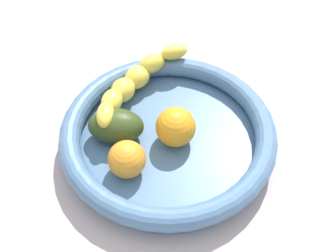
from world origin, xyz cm
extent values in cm
cube|color=#B1A1A0|center=(0.00, 0.00, 1.50)|extent=(120.00, 120.00, 3.00)
cylinder|color=#4B6F96|center=(0.00, 0.00, 3.88)|extent=(32.89, 32.89, 1.75)
torus|color=#4B6F96|center=(0.00, 0.00, 6.48)|extent=(35.31, 35.31, 3.46)
ellipsoid|color=yellow|center=(-4.33, -15.74, 9.68)|extent=(5.44, 3.52, 2.81)
ellipsoid|color=yellow|center=(-0.42, -14.67, 8.57)|extent=(6.00, 5.09, 3.42)
ellipsoid|color=yellow|center=(3.13, -12.69, 7.47)|extent=(6.48, 6.25, 4.02)
ellipsoid|color=yellow|center=(6.08, -9.90, 7.47)|extent=(6.35, 6.49, 4.02)
ellipsoid|color=yellow|center=(8.28, -6.49, 8.57)|extent=(5.29, 6.07, 3.42)
ellipsoid|color=yellow|center=(9.59, -2.64, 9.68)|extent=(3.79, 5.56, 2.81)
sphere|color=orange|center=(-1.11, 0.67, 8.00)|extent=(6.49, 6.49, 6.49)
sphere|color=orange|center=(7.35, 5.15, 7.67)|extent=(5.84, 5.84, 5.84)
ellipsoid|color=#2F401A|center=(8.21, -1.92, 7.47)|extent=(10.35, 8.12, 5.43)
camera|label=1|loc=(8.16, 40.47, 56.19)|focal=42.36mm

